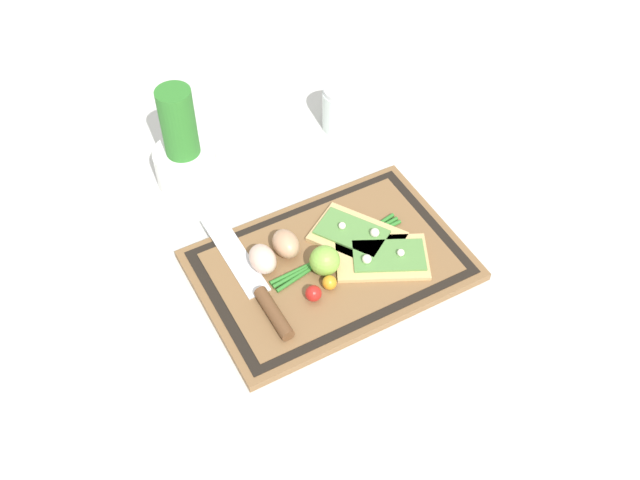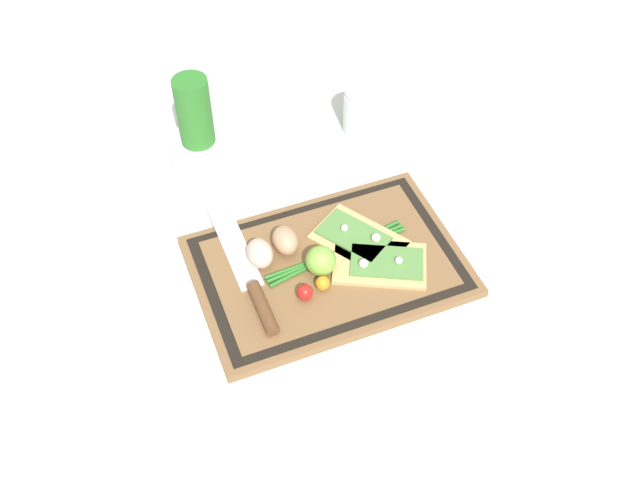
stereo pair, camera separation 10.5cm
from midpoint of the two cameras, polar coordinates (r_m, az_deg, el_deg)
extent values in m
plane|color=silver|center=(1.27, 2.98, -2.34)|extent=(6.00, 6.00, 0.00)
cube|color=brown|center=(1.27, 2.99, -2.13)|extent=(0.45, 0.30, 0.02)
cube|color=black|center=(1.26, 3.01, -1.89)|extent=(0.42, 0.28, 0.00)
cube|color=brown|center=(1.26, 3.01, -1.85)|extent=(0.38, 0.25, 0.00)
cube|color=tan|center=(1.26, 6.95, -1.91)|extent=(0.18, 0.16, 0.01)
cube|color=#568942|center=(1.26, 7.51, -1.79)|extent=(0.14, 0.12, 0.00)
sphere|color=silver|center=(1.24, 5.76, -1.91)|extent=(0.02, 0.02, 0.02)
sphere|color=silver|center=(1.25, 8.41, -1.67)|extent=(0.01, 0.01, 0.01)
cube|color=tan|center=(1.29, 5.30, -0.12)|extent=(0.16, 0.18, 0.01)
cube|color=#568942|center=(1.29, 4.89, 0.27)|extent=(0.12, 0.14, 0.00)
sphere|color=silver|center=(1.28, 6.63, 0.05)|extent=(0.02, 0.02, 0.02)
sphere|color=silver|center=(1.29, 4.20, 0.82)|extent=(0.01, 0.01, 0.01)
cube|color=silver|center=(1.28, -4.20, -0.58)|extent=(0.04, 0.20, 0.00)
cylinder|color=brown|center=(1.19, -1.86, -5.31)|extent=(0.02, 0.10, 0.02)
ellipsoid|color=tan|center=(1.26, -0.29, -0.15)|extent=(0.04, 0.06, 0.04)
ellipsoid|color=beige|center=(1.24, -2.20, -1.13)|extent=(0.04, 0.06, 0.04)
sphere|color=#7FB742|center=(1.23, 2.50, -1.71)|extent=(0.05, 0.05, 0.05)
sphere|color=red|center=(1.20, 1.33, -4.13)|extent=(0.03, 0.03, 0.03)
sphere|color=orange|center=(1.21, 2.67, -3.43)|extent=(0.02, 0.02, 0.02)
cylinder|color=#2D7528|center=(1.27, 3.62, -1.10)|extent=(0.26, 0.02, 0.01)
cylinder|color=#2D7528|center=(1.27, 3.62, -1.10)|extent=(0.26, 0.04, 0.01)
cylinder|color=#2D7528|center=(1.27, 3.62, -1.10)|extent=(0.26, 0.06, 0.01)
cylinder|color=white|center=(1.42, -6.97, 6.34)|extent=(0.11, 0.11, 0.07)
cylinder|color=#2D7528|center=(1.37, -7.30, 8.99)|extent=(0.06, 0.06, 0.17)
cylinder|color=silver|center=(1.50, 5.24, 9.58)|extent=(0.07, 0.07, 0.09)
cylinder|color=#D16023|center=(1.52, 5.17, 8.83)|extent=(0.07, 0.07, 0.03)
cylinder|color=silver|center=(1.47, 5.37, 11.03)|extent=(0.07, 0.07, 0.01)
camera|label=1|loc=(0.05, -87.63, 2.72)|focal=42.00mm
camera|label=2|loc=(0.05, 92.37, -2.72)|focal=42.00mm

